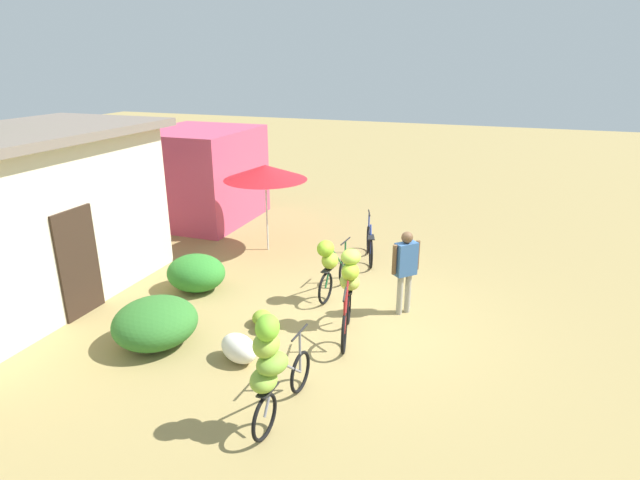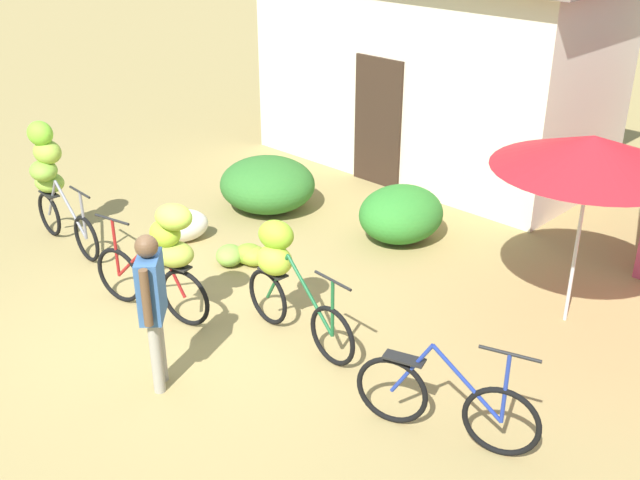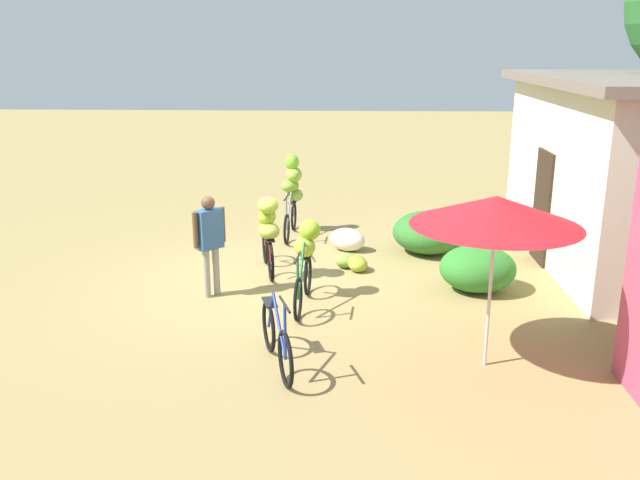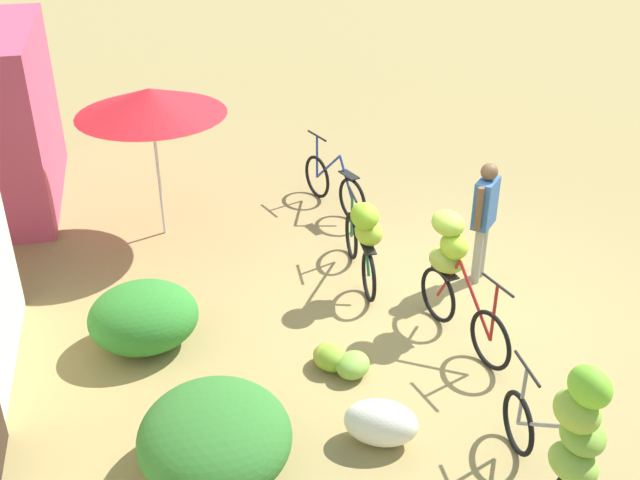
{
  "view_description": "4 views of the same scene",
  "coord_description": "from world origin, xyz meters",
  "px_view_note": "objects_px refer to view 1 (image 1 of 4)",
  "views": [
    {
      "loc": [
        -8.15,
        -2.16,
        4.49
      ],
      "look_at": [
        0.88,
        1.08,
        1.1
      ],
      "focal_mm": 29.02,
      "sensor_mm": 36.0,
      "label": 1
    },
    {
      "loc": [
        5.74,
        -3.91,
        4.39
      ],
      "look_at": [
        0.41,
        1.59,
        0.73
      ],
      "focal_mm": 42.41,
      "sensor_mm": 36.0,
      "label": 2
    },
    {
      "loc": [
        10.29,
        1.42,
        3.78
      ],
      "look_at": [
        1.22,
        1.02,
        1.14
      ],
      "focal_mm": 37.78,
      "sensor_mm": 36.0,
      "label": 3
    },
    {
      "loc": [
        -6.99,
        3.23,
        5.11
      ],
      "look_at": [
        0.66,
        1.34,
        0.74
      ],
      "focal_mm": 42.31,
      "sensor_mm": 36.0,
      "label": 4
    }
  ],
  "objects_px": {
    "market_umbrella": "(265,172)",
    "building_low": "(15,221)",
    "bicycle_by_shop": "(370,245)",
    "banana_pile_on_ground": "(264,320)",
    "produce_sack": "(239,348)",
    "bicycle_center_loaded": "(331,263)",
    "person_vendor": "(406,264)",
    "bicycle_leftmost": "(271,363)",
    "shop_pink": "(201,175)",
    "bicycle_near_pile": "(349,285)"
  },
  "relations": [
    {
      "from": "shop_pink",
      "to": "person_vendor",
      "type": "height_order",
      "value": "shop_pink"
    },
    {
      "from": "market_umbrella",
      "to": "bicycle_by_shop",
      "type": "distance_m",
      "value": 2.99
    },
    {
      "from": "bicycle_leftmost",
      "to": "bicycle_near_pile",
      "type": "distance_m",
      "value": 2.77
    },
    {
      "from": "shop_pink",
      "to": "person_vendor",
      "type": "relative_size",
      "value": 2.01
    },
    {
      "from": "person_vendor",
      "to": "market_umbrella",
      "type": "bearing_deg",
      "value": 59.89
    },
    {
      "from": "market_umbrella",
      "to": "bicycle_leftmost",
      "type": "relative_size",
      "value": 1.28
    },
    {
      "from": "bicycle_near_pile",
      "to": "bicycle_by_shop",
      "type": "height_order",
      "value": "bicycle_near_pile"
    },
    {
      "from": "building_low",
      "to": "bicycle_near_pile",
      "type": "xyz_separation_m",
      "value": [
        1.08,
        -6.12,
        -0.81
      ]
    },
    {
      "from": "bicycle_center_loaded",
      "to": "banana_pile_on_ground",
      "type": "distance_m",
      "value": 1.8
    },
    {
      "from": "shop_pink",
      "to": "bicycle_by_shop",
      "type": "relative_size",
      "value": 2.03
    },
    {
      "from": "shop_pink",
      "to": "bicycle_center_loaded",
      "type": "distance_m",
      "value": 6.45
    },
    {
      "from": "market_umbrella",
      "to": "person_vendor",
      "type": "xyz_separation_m",
      "value": [
        -2.21,
        -3.81,
        -0.97
      ]
    },
    {
      "from": "bicycle_by_shop",
      "to": "produce_sack",
      "type": "distance_m",
      "value": 4.93
    },
    {
      "from": "shop_pink",
      "to": "produce_sack",
      "type": "distance_m",
      "value": 7.94
    },
    {
      "from": "market_umbrella",
      "to": "building_low",
      "type": "bearing_deg",
      "value": 143.66
    },
    {
      "from": "shop_pink",
      "to": "produce_sack",
      "type": "xyz_separation_m",
      "value": [
        -6.39,
        -4.59,
        -1.09
      ]
    },
    {
      "from": "building_low",
      "to": "produce_sack",
      "type": "relative_size",
      "value": 8.6
    },
    {
      "from": "bicycle_near_pile",
      "to": "banana_pile_on_ground",
      "type": "bearing_deg",
      "value": 107.09
    },
    {
      "from": "shop_pink",
      "to": "bicycle_near_pile",
      "type": "height_order",
      "value": "shop_pink"
    },
    {
      "from": "bicycle_center_loaded",
      "to": "bicycle_by_shop",
      "type": "distance_m",
      "value": 2.26
    },
    {
      "from": "building_low",
      "to": "banana_pile_on_ground",
      "type": "bearing_deg",
      "value": -82.23
    },
    {
      "from": "banana_pile_on_ground",
      "to": "produce_sack",
      "type": "distance_m",
      "value": 1.12
    },
    {
      "from": "market_umbrella",
      "to": "banana_pile_on_ground",
      "type": "height_order",
      "value": "market_umbrella"
    },
    {
      "from": "bicycle_leftmost",
      "to": "person_vendor",
      "type": "relative_size",
      "value": 1.04
    },
    {
      "from": "bicycle_center_loaded",
      "to": "person_vendor",
      "type": "xyz_separation_m",
      "value": [
        -0.16,
        -1.48,
        0.23
      ]
    },
    {
      "from": "building_low",
      "to": "person_vendor",
      "type": "height_order",
      "value": "building_low"
    },
    {
      "from": "building_low",
      "to": "market_umbrella",
      "type": "relative_size",
      "value": 2.84
    },
    {
      "from": "bicycle_by_shop",
      "to": "person_vendor",
      "type": "bearing_deg",
      "value": -151.99
    },
    {
      "from": "produce_sack",
      "to": "person_vendor",
      "type": "relative_size",
      "value": 0.44
    },
    {
      "from": "bicycle_by_shop",
      "to": "banana_pile_on_ground",
      "type": "bearing_deg",
      "value": 165.93
    },
    {
      "from": "shop_pink",
      "to": "banana_pile_on_ground",
      "type": "bearing_deg",
      "value": -139.67
    },
    {
      "from": "shop_pink",
      "to": "bicycle_center_loaded",
      "type": "xyz_separation_m",
      "value": [
        -3.75,
        -5.21,
        -0.56
      ]
    },
    {
      "from": "banana_pile_on_ground",
      "to": "building_low",
      "type": "bearing_deg",
      "value": 97.77
    },
    {
      "from": "bicycle_by_shop",
      "to": "produce_sack",
      "type": "bearing_deg",
      "value": 170.32
    },
    {
      "from": "banana_pile_on_ground",
      "to": "person_vendor",
      "type": "relative_size",
      "value": 0.43
    },
    {
      "from": "bicycle_by_shop",
      "to": "bicycle_center_loaded",
      "type": "bearing_deg",
      "value": 174.55
    },
    {
      "from": "shop_pink",
      "to": "banana_pile_on_ground",
      "type": "relative_size",
      "value": 4.67
    },
    {
      "from": "bicycle_leftmost",
      "to": "banana_pile_on_ground",
      "type": "xyz_separation_m",
      "value": [
        2.32,
        1.25,
        -0.82
      ]
    },
    {
      "from": "market_umbrella",
      "to": "produce_sack",
      "type": "distance_m",
      "value": 5.27
    },
    {
      "from": "shop_pink",
      "to": "bicycle_near_pile",
      "type": "bearing_deg",
      "value": -129.33
    },
    {
      "from": "market_umbrella",
      "to": "shop_pink",
      "type": "bearing_deg",
      "value": 59.33
    },
    {
      "from": "bicycle_near_pile",
      "to": "market_umbrella",
      "type": "bearing_deg",
      "value": 44.0
    },
    {
      "from": "bicycle_leftmost",
      "to": "bicycle_center_loaded",
      "type": "distance_m",
      "value": 3.89
    },
    {
      "from": "bicycle_by_shop",
      "to": "banana_pile_on_ground",
      "type": "relative_size",
      "value": 2.29
    },
    {
      "from": "produce_sack",
      "to": "person_vendor",
      "type": "distance_m",
      "value": 3.33
    },
    {
      "from": "building_low",
      "to": "person_vendor",
      "type": "xyz_separation_m",
      "value": [
        2.0,
        -6.9,
        -0.69
      ]
    },
    {
      "from": "building_low",
      "to": "person_vendor",
      "type": "relative_size",
      "value": 3.79
    },
    {
      "from": "bicycle_by_shop",
      "to": "banana_pile_on_ground",
      "type": "height_order",
      "value": "bicycle_by_shop"
    },
    {
      "from": "bicycle_by_shop",
      "to": "produce_sack",
      "type": "height_order",
      "value": "bicycle_by_shop"
    },
    {
      "from": "bicycle_near_pile",
      "to": "banana_pile_on_ground",
      "type": "xyz_separation_m",
      "value": [
        -0.44,
        1.43,
        -0.72
      ]
    }
  ]
}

